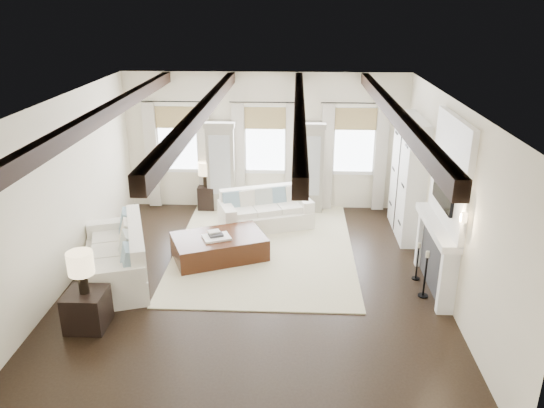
{
  "coord_description": "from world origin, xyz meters",
  "views": [
    {
      "loc": [
        0.7,
        -8.24,
        4.69
      ],
      "look_at": [
        0.28,
        0.92,
        1.15
      ],
      "focal_mm": 35.0,
      "sensor_mm": 36.0,
      "label": 1
    }
  ],
  "objects_px": {
    "sofa_back": "(265,212)",
    "side_table_back": "(207,198)",
    "ottoman": "(219,247)",
    "side_table_front": "(87,309)",
    "sofa_left": "(119,258)"
  },
  "relations": [
    {
      "from": "sofa_left",
      "to": "ottoman",
      "type": "xyz_separation_m",
      "value": [
        1.67,
        0.88,
        -0.17
      ]
    },
    {
      "from": "sofa_back",
      "to": "side_table_front",
      "type": "distance_m",
      "value": 4.68
    },
    {
      "from": "sofa_back",
      "to": "side_table_front",
      "type": "bearing_deg",
      "value": -121.94
    },
    {
      "from": "ottoman",
      "to": "side_table_back",
      "type": "xyz_separation_m",
      "value": [
        -0.65,
        2.54,
        0.06
      ]
    },
    {
      "from": "side_table_front",
      "to": "sofa_left",
      "type": "bearing_deg",
      "value": 89.49
    },
    {
      "from": "sofa_left",
      "to": "ottoman",
      "type": "distance_m",
      "value": 1.89
    },
    {
      "from": "sofa_back",
      "to": "ottoman",
      "type": "distance_m",
      "value": 1.76
    },
    {
      "from": "side_table_front",
      "to": "side_table_back",
      "type": "distance_m",
      "value": 5.06
    },
    {
      "from": "sofa_back",
      "to": "ottoman",
      "type": "height_order",
      "value": "sofa_back"
    },
    {
      "from": "sofa_back",
      "to": "side_table_back",
      "type": "relative_size",
      "value": 3.72
    },
    {
      "from": "side_table_front",
      "to": "sofa_back",
      "type": "bearing_deg",
      "value": 58.06
    },
    {
      "from": "sofa_left",
      "to": "ottoman",
      "type": "bearing_deg",
      "value": 27.91
    },
    {
      "from": "side_table_front",
      "to": "side_table_back",
      "type": "height_order",
      "value": "side_table_front"
    },
    {
      "from": "sofa_back",
      "to": "side_table_back",
      "type": "xyz_separation_m",
      "value": [
        -1.44,
        0.97,
        -0.05
      ]
    },
    {
      "from": "ottoman",
      "to": "sofa_back",
      "type": "bearing_deg",
      "value": 40.17
    }
  ]
}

